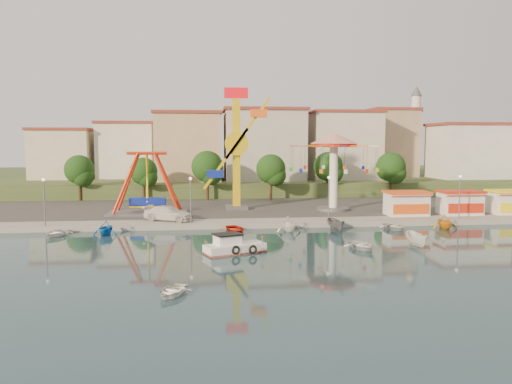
{
  "coord_description": "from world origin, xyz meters",
  "views": [
    {
      "loc": [
        -6.31,
        -43.58,
        9.81
      ],
      "look_at": [
        -0.44,
        14.0,
        4.0
      ],
      "focal_mm": 35.0,
      "sensor_mm": 36.0,
      "label": 1
    }
  ],
  "objects": [
    {
      "name": "building_5",
      "position": [
        32.37,
        50.33,
        8.61
      ],
      "size": [
        12.77,
        10.96,
        11.21
      ],
      "primitive_type": "cube",
      "color": "tan",
      "rests_on": "hill_terrace"
    },
    {
      "name": "building_3",
      "position": [
        5.6,
        48.8,
        7.6
      ],
      "size": [
        12.59,
        10.5,
        9.2
      ],
      "primitive_type": "cube",
      "color": "beige",
      "rests_on": "hill_terrace"
    },
    {
      "name": "pirate_ship_ride",
      "position": [
        -13.71,
        21.06,
        4.39
      ],
      "size": [
        10.0,
        5.0,
        8.0
      ],
      "color": "#59595E",
      "rests_on": "quay_deck"
    },
    {
      "name": "building_2",
      "position": [
        -8.19,
        51.96,
        8.62
      ],
      "size": [
        11.95,
        9.28,
        11.23
      ],
      "primitive_type": "cube",
      "color": "tan",
      "rests_on": "hill_terrace"
    },
    {
      "name": "tree_2",
      "position": [
        -6.0,
        35.81,
        5.92
      ],
      "size": [
        5.02,
        5.02,
        7.85
      ],
      "color": "#382314",
      "rests_on": "quay_deck"
    },
    {
      "name": "wave_swinger",
      "position": [
        10.84,
        21.87,
        8.2
      ],
      "size": [
        11.6,
        11.6,
        10.4
      ],
      "color": "#59595E",
      "rests_on": "quay_deck"
    },
    {
      "name": "moored_boat_1",
      "position": [
        -16.87,
        9.8,
        0.8
      ],
      "size": [
        3.17,
        3.5,
        1.6
      ],
      "primitive_type": "imported",
      "rotation": [
        0.0,
        0.0,
        -0.2
      ],
      "color": "blue",
      "rests_on": "ground"
    },
    {
      "name": "skiff",
      "position": [
        13.44,
        0.75,
        0.71
      ],
      "size": [
        1.46,
        3.7,
        1.42
      ],
      "primitive_type": "imported",
      "rotation": [
        0.0,
        0.0,
        0.02
      ],
      "color": "silver",
      "rests_on": "ground"
    },
    {
      "name": "building_6",
      "position": [
        44.15,
        48.77,
        9.18
      ],
      "size": [
        8.23,
        8.98,
        12.36
      ],
      "primitive_type": "cube",
      "color": "silver",
      "rests_on": "hill_terrace"
    },
    {
      "name": "tree_1",
      "position": [
        -16.0,
        36.24,
        5.2
      ],
      "size": [
        4.35,
        4.35,
        6.8
      ],
      "color": "#382314",
      "rests_on": "quay_deck"
    },
    {
      "name": "moored_boat_6",
      "position": [
        14.82,
        9.8,
        0.37
      ],
      "size": [
        3.15,
        3.99,
        0.75
      ],
      "primitive_type": "imported",
      "rotation": [
        0.0,
        0.0,
        0.17
      ],
      "color": "silver",
      "rests_on": "ground"
    },
    {
      "name": "moored_boat_7",
      "position": [
        20.63,
        9.8,
        0.86
      ],
      "size": [
        2.96,
        3.39,
        1.72
      ],
      "primitive_type": "imported",
      "rotation": [
        0.0,
        0.0,
        -0.04
      ],
      "color": "orange",
      "rests_on": "ground"
    },
    {
      "name": "moored_boat_4",
      "position": [
        2.68,
        9.8,
        0.86
      ],
      "size": [
        3.54,
        3.86,
        1.73
      ],
      "primitive_type": "imported",
      "rotation": [
        0.0,
        0.0,
        0.24
      ],
      "color": "white",
      "rests_on": "ground"
    },
    {
      "name": "cabin_motorboat",
      "position": [
        -3.91,
        -0.08,
        0.51
      ],
      "size": [
        5.75,
        3.9,
        1.89
      ],
      "rotation": [
        0.0,
        0.0,
        0.38
      ],
      "color": "white",
      "rests_on": "ground"
    },
    {
      "name": "lamp_post_3",
      "position": [
        24.0,
        13.0,
        3.1
      ],
      "size": [
        0.14,
        0.14,
        5.0
      ],
      "primitive_type": "cylinder",
      "color": "#59595E",
      "rests_on": "quay_deck"
    },
    {
      "name": "minaret",
      "position": [
        36.0,
        54.0,
        12.55
      ],
      "size": [
        2.8,
        2.8,
        18.0
      ],
      "color": "silver",
      "rests_on": "hill_terrace"
    },
    {
      "name": "hill_terrace",
      "position": [
        0.0,
        67.0,
        1.5
      ],
      "size": [
        200.0,
        60.0,
        3.0
      ],
      "primitive_type": "cube",
      "color": "#384C26",
      "rests_on": "ground"
    },
    {
      "name": "building_1",
      "position": [
        -21.33,
        51.38,
        7.32
      ],
      "size": [
        12.33,
        9.01,
        8.63
      ],
      "primitive_type": "cube",
      "color": "silver",
      "rests_on": "hill_terrace"
    },
    {
      "name": "quay_deck",
      "position": [
        0.0,
        62.0,
        0.3
      ],
      "size": [
        200.0,
        100.0,
        0.6
      ],
      "primitive_type": "cube",
      "color": "#9E998E",
      "rests_on": "ground"
    },
    {
      "name": "lamp_post_1",
      "position": [
        -8.0,
        13.0,
        3.1
      ],
      "size": [
        0.14,
        0.14,
        5.0
      ],
      "primitive_type": "cylinder",
      "color": "#59595E",
      "rests_on": "quay_deck"
    },
    {
      "name": "kamikaze_tower",
      "position": [
        -1.77,
        24.19,
        8.51
      ],
      "size": [
        6.18,
        3.1,
        16.5
      ],
      "color": "#59595E",
      "rests_on": "quay_deck"
    },
    {
      "name": "tree_0",
      "position": [
        -26.0,
        36.98,
        5.47
      ],
      "size": [
        4.6,
        4.6,
        7.19
      ],
      "color": "#382314",
      "rests_on": "quay_deck"
    },
    {
      "name": "asphalt_pad",
      "position": [
        0.0,
        30.0,
        0.6
      ],
      "size": [
        90.0,
        28.0,
        0.01
      ],
      "primitive_type": "cube",
      "color": "#4C4944",
      "rests_on": "quay_deck"
    },
    {
      "name": "moored_boat_0",
      "position": [
        -21.9,
        9.8,
        0.36
      ],
      "size": [
        3.41,
        4.08,
        0.73
      ],
      "primitive_type": "imported",
      "rotation": [
        0.0,
        0.0,
        -0.29
      ],
      "color": "white",
      "rests_on": "ground"
    },
    {
      "name": "building_4",
      "position": [
        19.07,
        52.2,
        7.62
      ],
      "size": [
        10.75,
        9.23,
        9.24
      ],
      "primitive_type": "cube",
      "color": "beige",
      "rests_on": "hill_terrace"
    },
    {
      "name": "tree_5",
      "position": [
        24.0,
        35.54,
        5.71
      ],
      "size": [
        4.83,
        4.83,
        7.54
      ],
      "color": "#382314",
      "rests_on": "quay_deck"
    },
    {
      "name": "tree_4",
      "position": [
        14.0,
        37.35,
        5.75
      ],
      "size": [
        4.86,
        4.86,
        7.6
      ],
      "color": "#382314",
      "rests_on": "quay_deck"
    },
    {
      "name": "moored_boat_3",
      "position": [
        -3.22,
        9.8,
        0.4
      ],
      "size": [
        3.51,
        4.38,
        0.81
      ],
      "primitive_type": "imported",
      "rotation": [
        0.0,
        0.0,
        0.2
      ],
      "color": "red",
      "rests_on": "ground"
    },
    {
      "name": "building_0",
      "position": [
        -33.37,
        46.06,
        8.93
      ],
      "size": [
        9.26,
        9.53,
        11.87
      ],
      "primitive_type": "cube",
      "color": "beige",
      "rests_on": "hill_terrace"
    },
    {
      "name": "rowboat_b",
      "position": [
        -8.53,
        -12.01,
        0.3
      ],
      "size": [
        3.06,
        3.51,
        0.61
      ],
      "primitive_type": "imported",
      "rotation": [
        0.0,
        0.0,
        -0.4
      ],
      "color": "white",
      "rests_on": "ground"
    },
    {
      "name": "booth_left",
      "position": [
        18.87,
        16.49,
        2.16
      ],
      "size": [
        5.4,
        3.78,
        3.08
      ],
      "color": "white",
      "rests_on": "quay_deck"
    },
    {
      "name": "van",
      "position": [
        -10.65,
        15.19,
        1.46
      ],
      "size": [
        6.41,
        4.58,
        1.72
      ],
      "primitive_type": "imported",
      "rotation": [
        0.0,
        0.0,
        1.16
      ],
      "color": "silver",
      "rests_on": "quay_deck"
    },
    {
      "name": "ground",
      "position": [
        0.0,
        0.0,
        0.0
      ],
      "size": [
        200.0,
        200.0,
        0.0
      ],
      "primitive_type": "plane",
      "color": "#16353D",
      "rests_on": "ground"
    },
    {
      "name": "moored_boat_5",
      "position": [
        8.04,
        9.8,
        0.68
      ],
      "size": [
        1.82,
        3.7,
        1.37
      ],
      "primitive_type": "imported",
      "rotation": [
        0.0,
        0.0,
        0.14
      ],
      "color": "#5C5B61",
      "rests_on": "ground"
    },
    {
      "name": "tree_3",
      "position": [
        4.0,
        34.36,
        5.55
      ],
      "size": [
        4.68,
        4.68,
        7.32
      ],
      "color": "#382314",
      "rests_on": "quay_deck"
    },
    {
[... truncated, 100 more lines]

